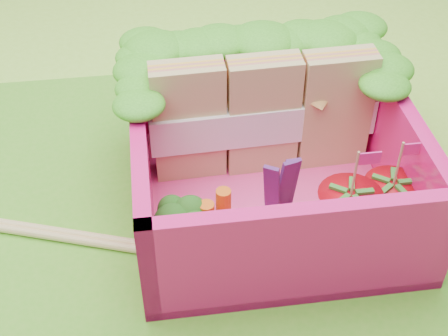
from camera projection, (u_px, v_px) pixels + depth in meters
name	position (u px, v px, depth m)	size (l,w,h in m)	color
ground	(179.00, 213.00, 3.15)	(14.00, 14.00, 0.00)	#97DE3E
placemat	(179.00, 211.00, 3.14)	(2.60, 2.60, 0.03)	#56B027
bento_floor	(269.00, 198.00, 3.15)	(1.30, 1.30, 0.05)	#FF4195
bento_box	(271.00, 160.00, 2.99)	(1.30, 1.30, 0.55)	#E41370
lettuce_ruffle	(255.00, 47.00, 3.14)	(1.43, 0.83, 0.11)	#348F1A
sandwich_stack	(264.00, 116.00, 3.12)	(1.15, 0.21, 0.63)	tan
broccoli	(184.00, 225.00, 2.73)	(0.32, 0.32, 0.26)	#609F4D
carrot_sticks	(215.00, 220.00, 2.80)	(0.15, 0.15, 0.29)	#F25814
purple_wedges	(282.00, 189.00, 2.89)	(0.16, 0.08, 0.38)	#4D1C62
strawberry_left	(347.00, 217.00, 2.80)	(0.29, 0.29, 0.53)	red
strawberry_right	(389.00, 205.00, 2.88)	(0.27, 0.27, 0.51)	red
snap_peas	(348.00, 216.00, 2.98)	(0.64, 0.52, 0.05)	#61A734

